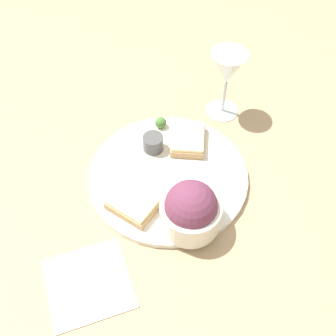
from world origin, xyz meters
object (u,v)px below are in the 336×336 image
Objects in this scene: salad_bowl at (191,210)px; cheese_toast_near at (133,204)px; cheese_toast_far at (188,139)px; sauce_ramekin at (154,142)px; napkin at (89,283)px; wine_glass at (227,71)px.

salad_bowl is 1.02× the size of cheese_toast_near.
salad_bowl reaches higher than cheese_toast_far.
napkin is (0.24, -0.23, -0.03)m from sauce_ramekin.
cheese_toast_near is 0.68× the size of wine_glass.
sauce_ramekin is 0.16m from cheese_toast_near.
wine_glass is (-0.18, 0.31, 0.09)m from cheese_toast_near.
salad_bowl is 0.21m from sauce_ramekin.
napkin is at bearing -56.32° from wine_glass.
salad_bowl is 0.21m from cheese_toast_far.
cheese_toast_near is 0.21m from cheese_toast_far.
salad_bowl reaches higher than napkin.
sauce_ramekin is at bearing 141.60° from cheese_toast_near.
sauce_ramekin is 0.28× the size of napkin.
salad_bowl is 0.70× the size of wine_glass.
cheese_toast_far is 0.38m from napkin.
salad_bowl is 0.74× the size of napkin.
salad_bowl is at bearing -3.86° from sauce_ramekin.
napkin is at bearing -44.33° from sauce_ramekin.
cheese_toast_near reaches higher than napkin.
cheese_toast_near is at bearing -59.36° from wine_glass.
cheese_toast_near is (-0.08, -0.09, -0.03)m from salad_bowl.
sauce_ramekin is at bearing 135.67° from napkin.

